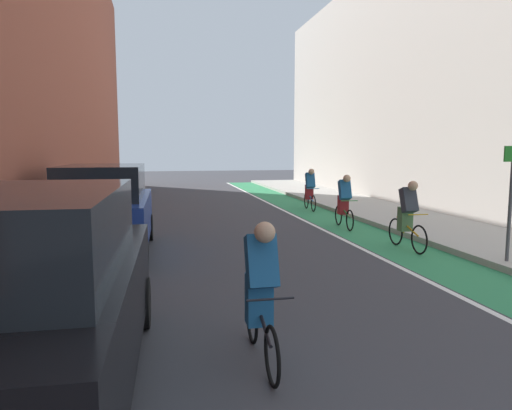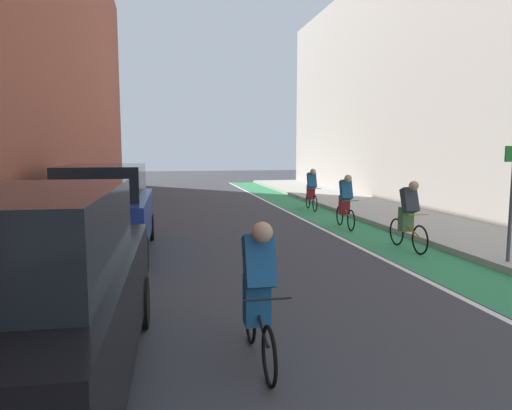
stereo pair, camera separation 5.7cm
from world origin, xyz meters
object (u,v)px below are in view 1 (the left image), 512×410
object	(u,v)px
parked_suv_black	(27,298)
street_sign_post	(511,189)
cyclist_far	(310,188)
cyclist_trailing	(344,201)
parked_suv_blue	(105,210)
cyclist_mid	(407,215)
cyclist_lead	(261,290)

from	to	relation	value
parked_suv_black	street_sign_post	world-z (taller)	street_sign_post
cyclist_far	street_sign_post	size ratio (longest dim) A/B	0.71
cyclist_far	parked_suv_black	bearing A→B (deg)	-118.24
cyclist_trailing	street_sign_post	world-z (taller)	street_sign_post
parked_suv_blue	cyclist_trailing	distance (m)	6.90
parked_suv_black	parked_suv_blue	world-z (taller)	same
cyclist_far	cyclist_mid	bearing A→B (deg)	-90.26
cyclist_trailing	street_sign_post	xyz separation A→B (m)	(1.31, -5.07, 0.74)
street_sign_post	parked_suv_blue	bearing A→B (deg)	160.87
cyclist_lead	cyclist_far	bearing A→B (deg)	69.37
parked_suv_blue	cyclist_far	bearing A→B (deg)	43.70
cyclist_far	cyclist_lead	bearing A→B (deg)	-110.63
cyclist_lead	cyclist_mid	bearing A→B (deg)	47.40
street_sign_post	cyclist_far	bearing A→B (deg)	96.25
parked_suv_black	cyclist_trailing	world-z (taller)	parked_suv_black
cyclist_lead	street_sign_post	xyz separation A→B (m)	(5.59, 2.98, 0.74)
cyclist_mid	street_sign_post	bearing A→B (deg)	-62.16
cyclist_mid	cyclist_trailing	size ratio (longest dim) A/B	1.03
cyclist_trailing	street_sign_post	distance (m)	5.29
parked_suv_blue	street_sign_post	xyz separation A→B (m)	(7.80, -2.71, 0.53)
cyclist_trailing	cyclist_far	world-z (taller)	cyclist_far
parked_suv_black	cyclist_far	world-z (taller)	parked_suv_black
cyclist_mid	cyclist_trailing	distance (m)	3.11
cyclist_trailing	street_sign_post	size ratio (longest dim) A/B	0.71
parked_suv_black	parked_suv_blue	size ratio (longest dim) A/B	1.07
parked_suv_blue	cyclist_trailing	world-z (taller)	parked_suv_blue
cyclist_lead	cyclist_trailing	xyz separation A→B (m)	(4.28, 8.05, 0.00)
parked_suv_blue	street_sign_post	size ratio (longest dim) A/B	1.81
parked_suv_black	cyclist_lead	size ratio (longest dim) A/B	2.75
cyclist_trailing	cyclist_far	bearing A→B (deg)	85.75
parked_suv_blue	cyclist_lead	xyz separation A→B (m)	(2.21, -5.68, -0.21)
parked_suv_blue	cyclist_far	xyz separation A→B (m)	(6.79, 6.49, -0.17)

